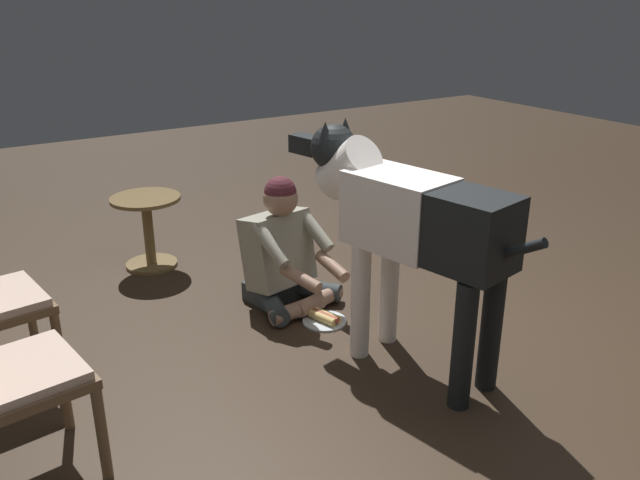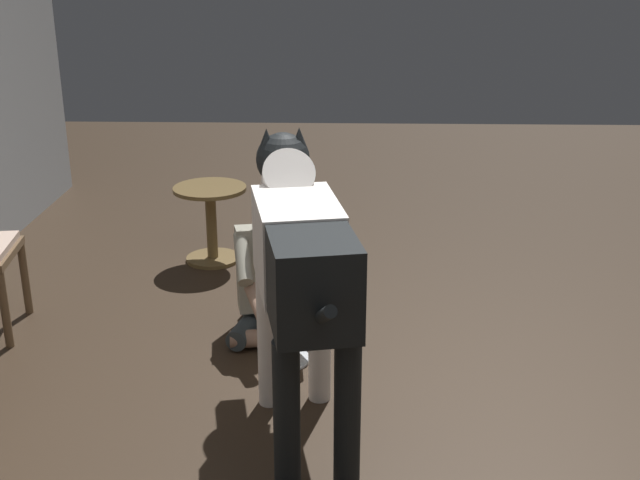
% 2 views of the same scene
% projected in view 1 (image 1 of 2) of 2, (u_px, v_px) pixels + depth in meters
% --- Properties ---
extents(ground_plane, '(13.01, 13.01, 0.00)m').
position_uv_depth(ground_plane, '(455.00, 354.00, 3.51)').
color(ground_plane, '#332519').
extents(person_sitting_on_floor, '(0.69, 0.57, 0.81)m').
position_uv_depth(person_sitting_on_floor, '(283.00, 253.00, 3.97)').
color(person_sitting_on_floor, '#30383A').
rests_on(person_sitting_on_floor, ground).
extents(large_dog, '(1.52, 0.48, 1.21)m').
position_uv_depth(large_dog, '(407.00, 221.00, 3.18)').
color(large_dog, white).
rests_on(large_dog, ground).
extents(hot_dog_on_plate, '(0.26, 0.26, 0.06)m').
position_uv_depth(hot_dog_on_plate, '(324.00, 318.00, 3.84)').
color(hot_dog_on_plate, silver).
rests_on(hot_dog_on_plate, ground).
extents(round_side_table, '(0.47, 0.47, 0.51)m').
position_uv_depth(round_side_table, '(148.00, 225.00, 4.52)').
color(round_side_table, brown).
rests_on(round_side_table, ground).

